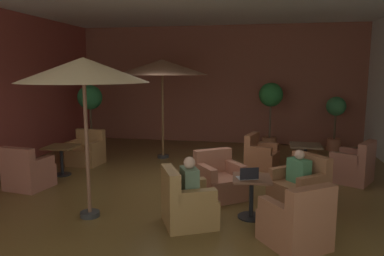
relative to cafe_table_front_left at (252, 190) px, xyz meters
name	(u,v)px	position (x,y,z in m)	size (l,w,h in m)	color
ground_plane	(187,188)	(-1.34, 1.32, -0.48)	(9.49, 10.21, 0.02)	brown
wall_back_brick	(218,85)	(-1.34, 6.38, 1.46)	(9.49, 0.08, 3.87)	brown
cafe_table_front_left	(252,190)	(0.00, 0.00, 0.00)	(0.66, 0.66, 0.68)	black
armchair_front_left_north	(300,188)	(0.84, 0.71, -0.15)	(1.12, 1.12, 0.91)	#975C3B
armchair_front_left_east	(219,180)	(-0.64, 0.89, -0.15)	(1.09, 1.10, 0.88)	#A1614A
armchair_front_left_south	(187,204)	(-0.98, -0.47, -0.14)	(1.01, 0.99, 0.91)	olive
armchair_front_left_west	(296,223)	(0.64, -0.89, -0.14)	(1.05, 1.07, 0.92)	#91573C
cafe_table_front_right	(61,154)	(-4.39, 1.69, 0.03)	(0.70, 0.70, 0.68)	black
armchair_front_right_north	(86,152)	(-4.30, 2.73, -0.15)	(0.84, 0.77, 0.88)	olive
armchair_front_right_east	(28,173)	(-4.54, 0.66, -0.14)	(0.86, 0.84, 0.90)	#955745
cafe_table_mid_center	(305,152)	(1.16, 2.92, 0.04)	(0.73, 0.73, 0.68)	black
armchair_mid_center_north	(353,167)	(2.11, 2.40, -0.14)	(1.07, 1.07, 0.92)	#965745
armchair_mid_center_east	(260,156)	(0.13, 3.22, -0.16)	(0.88, 0.92, 0.85)	#9E5C3A
patio_umbrella_tall_red	(83,71)	(-2.63, -0.46, 1.92)	(2.06, 2.06, 2.60)	#2D2D2D
patio_umbrella_center_beige	(162,68)	(-2.54, 3.79, 2.01)	(2.47, 2.47, 2.70)	#2D2D2D
potted_tree_left_corner	(90,107)	(-4.90, 4.26, 0.85)	(0.73, 0.73, 1.98)	#AE6543
potted_tree_mid_left	(336,116)	(2.30, 5.65, 0.59)	(0.57, 0.57, 1.64)	#AE6347
potted_tree_mid_right	(271,103)	(0.38, 5.38, 0.98)	(0.72, 0.72, 2.05)	#A26340
patron_blue_shirt	(189,180)	(-0.94, -0.46, 0.25)	(0.37, 0.44, 0.64)	#566B51
patron_by_window	(299,169)	(0.80, 0.68, 0.22)	(0.42, 0.44, 0.59)	#467F53
iced_drink_cup	(243,172)	(-0.15, 0.10, 0.27)	(0.08, 0.08, 0.11)	white
open_laptop	(248,176)	(-0.06, -0.10, 0.26)	(0.37, 0.32, 0.20)	#9EA0A5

